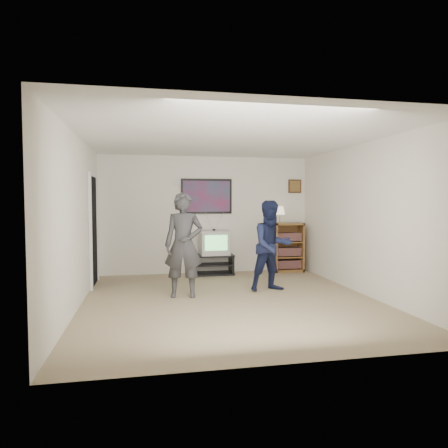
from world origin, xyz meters
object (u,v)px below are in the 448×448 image
object	(u,v)px
media_stand	(213,264)
person_tall	(184,245)
bookshelf	(288,247)
person_short	(272,246)
crt_television	(214,243)

from	to	relation	value
media_stand	person_tall	size ratio (longest dim) A/B	0.50
media_stand	bookshelf	distance (m)	1.71
bookshelf	person_short	bearing A→B (deg)	-118.03
person_short	crt_television	bearing A→B (deg)	103.57
person_short	person_tall	bearing A→B (deg)	176.34
crt_television	person_short	bearing A→B (deg)	-68.21
person_tall	crt_television	bearing A→B (deg)	75.44
bookshelf	person_short	size ratio (longest dim) A/B	0.69
crt_television	bookshelf	xyz separation A→B (m)	(1.65, 0.05, -0.14)
person_tall	person_short	distance (m)	1.54
bookshelf	person_tall	world-z (taller)	person_tall
media_stand	crt_television	world-z (taller)	crt_television
media_stand	person_tall	world-z (taller)	person_tall
person_short	media_stand	bearing A→B (deg)	104.22
crt_television	media_stand	bearing A→B (deg)	178.89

